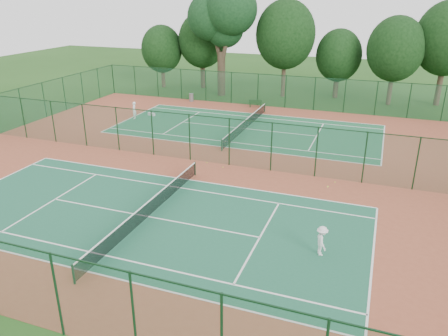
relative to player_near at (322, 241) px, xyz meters
The scene contains 19 objects.
ground 13.47m from the player_near, 135.12° to the left, with size 120.00×120.00×0.00m, color #204917.
red_pad 13.47m from the player_near, 135.12° to the left, with size 40.00×36.00×0.01m, color brown.
court_near 9.57m from the player_near, behind, with size 23.77×10.97×0.01m, color #1C5B40.
court_far 20.81m from the player_near, 117.27° to the left, with size 23.77×10.97×0.01m, color #1D5E3A.
fence_north 29.11m from the player_near, 109.12° to the left, with size 40.00×0.09×3.50m.
fence_south 12.82m from the player_near, 138.23° to the right, with size 40.00×0.09×3.50m.
fence_divider 13.48m from the player_near, 135.12° to the left, with size 40.00×0.09×3.50m.
tennis_net_near 9.54m from the player_near, behind, with size 0.10×12.90×0.97m.
tennis_net_far 20.80m from the player_near, 117.27° to the left, with size 0.10×12.90×0.97m.
player_near is the anchor object (origin of this frame).
player_far 27.57m from the player_near, 139.33° to the left, with size 0.62×0.40×1.69m, color white.
trash_bin 32.68m from the player_near, 124.99° to the left, with size 0.50×0.50×0.90m, color slate.
bench 28.74m from the player_near, 112.61° to the left, with size 1.45×0.63×0.86m.
kit_bag 27.98m from the player_near, 135.49° to the left, with size 0.76×0.28×0.28m, color silver.
stray_ball_a 12.08m from the player_near, 132.99° to the left, with size 0.07×0.07×0.07m, color yellow.
stray_ball_b 8.90m from the player_near, 92.57° to the left, with size 0.07×0.07×0.07m, color #C9EB36.
stray_ball_c 13.37m from the player_near, 136.16° to the left, with size 0.08×0.08×0.08m, color #C3DB32.
big_tree 36.33m from the player_near, 117.95° to the left, with size 8.33×6.10×12.79m.
evergreen_row 34.93m from the player_near, 104.98° to the left, with size 39.00×5.00×12.00m, color black, non-canonical shape.
Camera 1 is at (11.34, -27.70, 11.58)m, focal length 35.00 mm.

